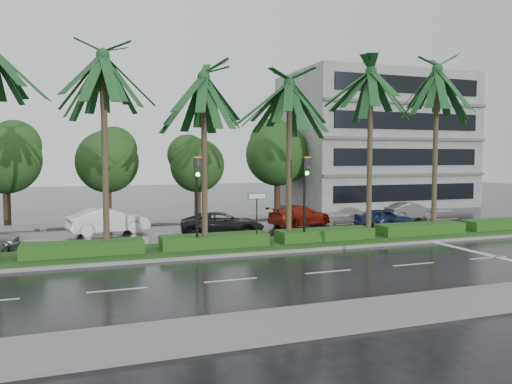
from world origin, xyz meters
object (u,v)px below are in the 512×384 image
object	(u,v)px
street_sign	(257,206)
car_red	(300,215)
car_grey	(411,211)
signal_median_left	(197,190)
car_white	(108,221)
car_blue	(384,218)
car_darkgrey	(223,224)

from	to	relation	value
street_sign	car_red	world-z (taller)	street_sign
street_sign	car_grey	size ratio (longest dim) A/B	0.70
signal_median_left	car_white	xyz separation A→B (m)	(-3.53, 7.75, -2.24)
car_blue	car_red	bearing A→B (deg)	69.64
car_white	car_grey	size ratio (longest dim) A/B	1.25
car_white	car_red	bearing A→B (deg)	-105.00
car_grey	car_darkgrey	bearing A→B (deg)	102.17
signal_median_left	car_white	distance (m)	8.80
car_darkgrey	car_red	world-z (taller)	car_red
car_white	car_blue	xyz separation A→B (m)	(16.53, -3.55, -0.13)
car_white	car_darkgrey	size ratio (longest dim) A/B	0.96
car_darkgrey	car_blue	world-z (taller)	car_darkgrey
street_sign	car_blue	size ratio (longest dim) A/B	0.70
street_sign	signal_median_left	bearing A→B (deg)	-176.53
signal_median_left	car_blue	bearing A→B (deg)	17.89
car_white	car_red	xyz separation A→B (m)	(12.03, -0.62, -0.09)
car_white	street_sign	bearing A→B (deg)	-151.30
car_blue	street_sign	bearing A→B (deg)	124.64
signal_median_left	car_darkgrey	world-z (taller)	signal_median_left
car_darkgrey	car_red	size ratio (longest dim) A/B	1.04
car_darkgrey	car_red	distance (m)	6.33
car_red	car_white	bearing A→B (deg)	68.19
car_red	car_grey	world-z (taller)	car_red
street_sign	car_blue	bearing A→B (deg)	21.87
signal_median_left	car_grey	xyz separation A→B (m)	(17.50, 7.54, -2.39)
car_darkgrey	car_blue	bearing A→B (deg)	-80.28
signal_median_left	car_red	xyz separation A→B (m)	(8.50, 7.13, -2.33)
car_darkgrey	signal_median_left	bearing A→B (deg)	165.35
signal_median_left	car_darkgrey	xyz separation A→B (m)	(2.59, 4.87, -2.33)
car_darkgrey	car_grey	size ratio (longest dim) A/B	1.29
car_white	signal_median_left	bearing A→B (deg)	-167.61
car_blue	car_darkgrey	bearing A→B (deg)	99.08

